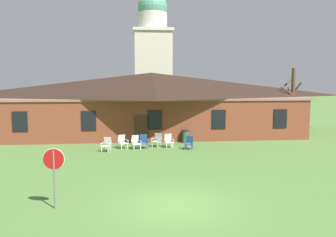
{
  "coord_description": "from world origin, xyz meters",
  "views": [
    {
      "loc": [
        -1.54,
        -12.52,
        4.73
      ],
      "look_at": [
        0.51,
        8.34,
        2.44
      ],
      "focal_mm": 36.4,
      "sensor_mm": 36.0,
      "label": 1
    }
  ],
  "objects_px": {
    "lawn_chair_right_end": "(157,140)",
    "lawn_chair_under_eave": "(189,142)",
    "lawn_chair_middle": "(144,141)",
    "stop_sign": "(54,166)",
    "lawn_chair_near_door": "(123,141)",
    "trash_bin": "(185,136)",
    "lawn_chair_far_side": "(169,140)",
    "lawn_chair_by_porch": "(107,144)",
    "lawn_chair_left_end": "(136,142)"
  },
  "relations": [
    {
      "from": "lawn_chair_right_end",
      "to": "lawn_chair_under_eave",
      "type": "relative_size",
      "value": 1.0
    },
    {
      "from": "lawn_chair_middle",
      "to": "stop_sign",
      "type": "bearing_deg",
      "value": -107.69
    },
    {
      "from": "lawn_chair_middle",
      "to": "lawn_chair_right_end",
      "type": "height_order",
      "value": "same"
    },
    {
      "from": "lawn_chair_near_door",
      "to": "lawn_chair_under_eave",
      "type": "bearing_deg",
      "value": -8.77
    },
    {
      "from": "lawn_chair_under_eave",
      "to": "trash_bin",
      "type": "relative_size",
      "value": 0.98
    },
    {
      "from": "stop_sign",
      "to": "lawn_chair_middle",
      "type": "bearing_deg",
      "value": 72.31
    },
    {
      "from": "lawn_chair_near_door",
      "to": "lawn_chair_middle",
      "type": "xyz_separation_m",
      "value": [
        1.48,
        -0.05,
        0.0
      ]
    },
    {
      "from": "lawn_chair_near_door",
      "to": "lawn_chair_far_side",
      "type": "xyz_separation_m",
      "value": [
        3.29,
        0.09,
        0.0
      ]
    },
    {
      "from": "lawn_chair_by_porch",
      "to": "lawn_chair_near_door",
      "type": "height_order",
      "value": "same"
    },
    {
      "from": "lawn_chair_right_end",
      "to": "lawn_chair_under_eave",
      "type": "distance_m",
      "value": 2.47
    },
    {
      "from": "lawn_chair_far_side",
      "to": "trash_bin",
      "type": "distance_m",
      "value": 2.26
    },
    {
      "from": "lawn_chair_middle",
      "to": "lawn_chair_far_side",
      "type": "relative_size",
      "value": 1.0
    },
    {
      "from": "lawn_chair_near_door",
      "to": "lawn_chair_right_end",
      "type": "height_order",
      "value": "same"
    },
    {
      "from": "lawn_chair_left_end",
      "to": "lawn_chair_under_eave",
      "type": "height_order",
      "value": "same"
    },
    {
      "from": "trash_bin",
      "to": "lawn_chair_by_porch",
      "type": "bearing_deg",
      "value": -154.11
    },
    {
      "from": "stop_sign",
      "to": "lawn_chair_left_end",
      "type": "height_order",
      "value": "stop_sign"
    },
    {
      "from": "lawn_chair_under_eave",
      "to": "lawn_chair_middle",
      "type": "bearing_deg",
      "value": 168.08
    },
    {
      "from": "lawn_chair_under_eave",
      "to": "lawn_chair_near_door",
      "type": "bearing_deg",
      "value": 171.23
    },
    {
      "from": "lawn_chair_by_porch",
      "to": "lawn_chair_under_eave",
      "type": "distance_m",
      "value": 5.69
    },
    {
      "from": "lawn_chair_near_door",
      "to": "lawn_chair_left_end",
      "type": "relative_size",
      "value": 1.0
    },
    {
      "from": "stop_sign",
      "to": "lawn_chair_near_door",
      "type": "bearing_deg",
      "value": 79.45
    },
    {
      "from": "lawn_chair_middle",
      "to": "lawn_chair_far_side",
      "type": "height_order",
      "value": "same"
    },
    {
      "from": "lawn_chair_by_porch",
      "to": "lawn_chair_right_end",
      "type": "relative_size",
      "value": 1.0
    },
    {
      "from": "stop_sign",
      "to": "trash_bin",
      "type": "bearing_deg",
      "value": 62.43
    },
    {
      "from": "lawn_chair_by_porch",
      "to": "lawn_chair_far_side",
      "type": "bearing_deg",
      "value": 13.97
    },
    {
      "from": "stop_sign",
      "to": "lawn_chair_by_porch",
      "type": "xyz_separation_m",
      "value": [
        1.08,
        10.33,
        -1.12
      ]
    },
    {
      "from": "lawn_chair_by_porch",
      "to": "lawn_chair_near_door",
      "type": "relative_size",
      "value": 1.0
    },
    {
      "from": "lawn_chair_right_end",
      "to": "lawn_chair_by_porch",
      "type": "bearing_deg",
      "value": -157.75
    },
    {
      "from": "lawn_chair_under_eave",
      "to": "stop_sign",
      "type": "bearing_deg",
      "value": -122.56
    },
    {
      "from": "lawn_chair_by_porch",
      "to": "lawn_chair_right_end",
      "type": "bearing_deg",
      "value": 22.25
    },
    {
      "from": "lawn_chair_by_porch",
      "to": "lawn_chair_near_door",
      "type": "xyz_separation_m",
      "value": [
        1.02,
        0.98,
        0.0
      ]
    },
    {
      "from": "lawn_chair_right_end",
      "to": "lawn_chair_far_side",
      "type": "relative_size",
      "value": 1.0
    },
    {
      "from": "stop_sign",
      "to": "lawn_chair_by_porch",
      "type": "bearing_deg",
      "value": 84.01
    },
    {
      "from": "lawn_chair_far_side",
      "to": "trash_bin",
      "type": "bearing_deg",
      "value": 49.81
    },
    {
      "from": "lawn_chair_near_door",
      "to": "lawn_chair_middle",
      "type": "relative_size",
      "value": 1.0
    },
    {
      "from": "lawn_chair_left_end",
      "to": "lawn_chair_right_end",
      "type": "height_order",
      "value": "same"
    },
    {
      "from": "lawn_chair_right_end",
      "to": "trash_bin",
      "type": "bearing_deg",
      "value": 31.12
    },
    {
      "from": "lawn_chair_middle",
      "to": "lawn_chair_far_side",
      "type": "xyz_separation_m",
      "value": [
        1.8,
        0.14,
        0.0
      ]
    },
    {
      "from": "lawn_chair_right_end",
      "to": "lawn_chair_far_side",
      "type": "bearing_deg",
      "value": -24.28
    },
    {
      "from": "lawn_chair_by_porch",
      "to": "lawn_chair_left_end",
      "type": "xyz_separation_m",
      "value": [
        1.95,
        0.69,
        0.0
      ]
    },
    {
      "from": "lawn_chair_by_porch",
      "to": "trash_bin",
      "type": "bearing_deg",
      "value": 25.89
    },
    {
      "from": "lawn_chair_near_door",
      "to": "lawn_chair_right_end",
      "type": "xyz_separation_m",
      "value": [
        2.48,
        0.45,
        0.0
      ]
    },
    {
      "from": "lawn_chair_right_end",
      "to": "trash_bin",
      "type": "xyz_separation_m",
      "value": [
        2.26,
        1.37,
        -0.0
      ]
    },
    {
      "from": "lawn_chair_left_end",
      "to": "lawn_chair_middle",
      "type": "relative_size",
      "value": 1.0
    },
    {
      "from": "stop_sign",
      "to": "lawn_chair_by_porch",
      "type": "distance_m",
      "value": 10.44
    },
    {
      "from": "stop_sign",
      "to": "lawn_chair_middle",
      "type": "height_order",
      "value": "stop_sign"
    },
    {
      "from": "stop_sign",
      "to": "lawn_chair_under_eave",
      "type": "bearing_deg",
      "value": 57.44
    },
    {
      "from": "lawn_chair_near_door",
      "to": "lawn_chair_by_porch",
      "type": "bearing_deg",
      "value": -136.19
    },
    {
      "from": "lawn_chair_right_end",
      "to": "lawn_chair_near_door",
      "type": "bearing_deg",
      "value": -169.67
    },
    {
      "from": "lawn_chair_left_end",
      "to": "lawn_chair_middle",
      "type": "distance_m",
      "value": 0.6
    }
  ]
}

